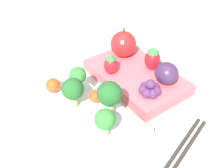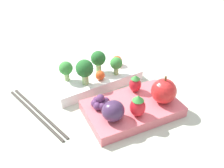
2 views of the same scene
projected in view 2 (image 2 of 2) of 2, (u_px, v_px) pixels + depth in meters
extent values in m
plane|color=#ADB7A3|center=(109.00, 96.00, 0.57)|extent=(4.00, 4.00, 0.00)
cube|color=white|center=(95.00, 79.00, 0.61)|extent=(0.22, 0.10, 0.02)
cube|color=#DB6670|center=(132.00, 109.00, 0.51)|extent=(0.20, 0.14, 0.02)
cylinder|color=#93B770|center=(99.00, 68.00, 0.60)|extent=(0.01, 0.01, 0.02)
sphere|color=#236028|center=(98.00, 58.00, 0.59)|extent=(0.04, 0.04, 0.04)
cylinder|color=#93B770|center=(67.00, 77.00, 0.57)|extent=(0.01, 0.01, 0.02)
sphere|color=#388438|center=(66.00, 68.00, 0.56)|extent=(0.03, 0.03, 0.03)
cylinder|color=#93B770|center=(116.00, 71.00, 0.60)|extent=(0.01, 0.01, 0.02)
sphere|color=#388438|center=(116.00, 63.00, 0.58)|extent=(0.03, 0.03, 0.03)
cylinder|color=#93B770|center=(85.00, 79.00, 0.56)|extent=(0.01, 0.01, 0.02)
sphere|color=#236028|center=(85.00, 68.00, 0.54)|extent=(0.04, 0.04, 0.04)
sphere|color=#DB4C1E|center=(101.00, 75.00, 0.57)|extent=(0.02, 0.02, 0.02)
sphere|color=#DB4C1E|center=(117.00, 61.00, 0.63)|extent=(0.03, 0.03, 0.03)
sphere|color=red|center=(164.00, 91.00, 0.50)|extent=(0.05, 0.05, 0.05)
cylinder|color=brown|center=(166.00, 79.00, 0.49)|extent=(0.00, 0.00, 0.01)
ellipsoid|color=red|center=(138.00, 107.00, 0.47)|extent=(0.03, 0.03, 0.04)
cone|color=#388438|center=(138.00, 98.00, 0.46)|extent=(0.02, 0.02, 0.01)
ellipsoid|color=red|center=(135.00, 85.00, 0.54)|extent=(0.03, 0.03, 0.03)
cone|color=#388438|center=(136.00, 77.00, 0.53)|extent=(0.02, 0.02, 0.01)
ellipsoid|color=#42284C|center=(113.00, 111.00, 0.46)|extent=(0.04, 0.04, 0.04)
sphere|color=#562D5B|center=(106.00, 101.00, 0.50)|extent=(0.02, 0.02, 0.02)
sphere|color=#562D5B|center=(101.00, 100.00, 0.51)|extent=(0.02, 0.02, 0.02)
sphere|color=#562D5B|center=(97.00, 101.00, 0.51)|extent=(0.02, 0.02, 0.02)
sphere|color=#562D5B|center=(95.00, 103.00, 0.50)|extent=(0.02, 0.02, 0.02)
sphere|color=#562D5B|center=(97.00, 106.00, 0.49)|extent=(0.02, 0.02, 0.02)
sphere|color=#562D5B|center=(102.00, 107.00, 0.49)|extent=(0.02, 0.02, 0.02)
sphere|color=#562D5B|center=(106.00, 104.00, 0.50)|extent=(0.02, 0.02, 0.02)
sphere|color=#562D5B|center=(100.00, 98.00, 0.49)|extent=(0.02, 0.02, 0.02)
cylinder|color=#332D28|center=(39.00, 111.00, 0.52)|extent=(0.05, 0.21, 0.01)
cylinder|color=#332D28|center=(35.00, 113.00, 0.51)|extent=(0.05, 0.21, 0.01)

